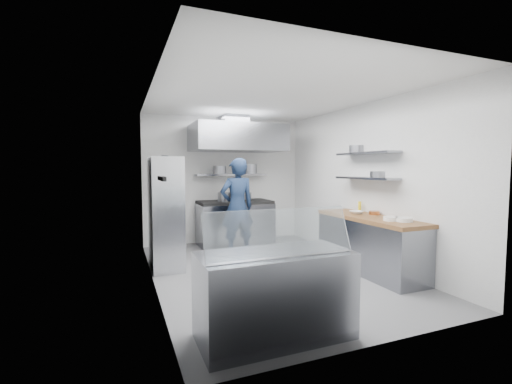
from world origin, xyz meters
name	(u,v)px	position (x,y,z in m)	size (l,w,h in m)	color
floor	(270,271)	(0.00, 0.00, 0.00)	(5.00, 5.00, 0.00)	slate
ceiling	(270,96)	(0.00, 0.00, 2.80)	(5.00, 5.00, 0.00)	silver
wall_back	(225,180)	(0.00, 2.50, 1.40)	(3.60, 0.02, 2.80)	white
wall_front	(381,198)	(0.00, -2.50, 1.40)	(3.60, 0.02, 2.80)	white
wall_left	(153,187)	(-1.80, 0.00, 1.40)	(5.00, 0.02, 2.80)	white
wall_right	(362,183)	(1.80, 0.00, 1.40)	(5.00, 0.02, 2.80)	white
gas_range	(235,224)	(0.10, 2.10, 0.45)	(1.60, 0.80, 0.90)	gray
cooktop	(235,202)	(0.10, 2.10, 0.93)	(1.57, 0.78, 0.06)	black
stock_pot_left	(224,197)	(-0.17, 2.03, 1.06)	(0.26, 0.26, 0.20)	slate
stock_pot_mid	(237,196)	(0.12, 1.99, 1.08)	(0.32, 0.32, 0.24)	slate
stock_pot_right	(246,196)	(0.43, 2.31, 1.04)	(0.26, 0.26, 0.16)	slate
over_range_shelf	(231,175)	(0.10, 2.34, 1.52)	(1.60, 0.30, 0.04)	gray
shelf_pot_a	(220,170)	(-0.23, 2.11, 1.63)	(0.28, 0.28, 0.18)	slate
shelf_pot_b	(250,169)	(0.46, 2.10, 1.65)	(0.30, 0.30, 0.22)	slate
extractor_hood	(237,138)	(0.10, 1.93, 2.30)	(1.90, 1.15, 0.55)	gray
hood_duct	(234,121)	(0.10, 2.15, 2.68)	(0.55, 0.55, 0.24)	slate
red_firebox	(169,180)	(-1.25, 2.44, 1.42)	(0.22, 0.10, 0.26)	#B30E11
chef	(237,207)	(-0.15, 1.19, 0.93)	(0.68, 0.45, 1.86)	#13213B
wire_rack	(166,213)	(-1.53, 0.83, 0.93)	(0.50, 0.90, 1.85)	silver
rack_bin_a	(165,219)	(-1.53, 0.95, 0.80)	(0.18, 0.22, 0.20)	white
rack_bin_b	(161,188)	(-1.53, 1.48, 1.30)	(0.15, 0.19, 0.17)	yellow
rack_jar	(165,161)	(-1.48, 1.20, 1.80)	(0.12, 0.12, 0.18)	black
knife_strip	(162,179)	(-1.78, -0.90, 1.55)	(0.04, 0.55, 0.05)	black
prep_counter_base	(369,246)	(1.48, -0.60, 0.42)	(0.62, 2.00, 0.84)	gray
prep_counter_top	(369,218)	(1.48, -0.60, 0.87)	(0.65, 2.04, 0.06)	brown
plate_stack_a	(404,220)	(1.57, -1.23, 0.93)	(0.24, 0.24, 0.06)	white
plate_stack_b	(391,219)	(1.45, -1.09, 0.93)	(0.21, 0.21, 0.06)	white
copper_pan	(374,213)	(1.69, -0.48, 0.93)	(0.17, 0.17, 0.06)	#C06B36
squeeze_bottle	(360,206)	(1.72, -0.05, 0.99)	(0.05, 0.05, 0.18)	yellow
mixing_bowl	(356,212)	(1.46, -0.30, 0.93)	(0.21, 0.21, 0.05)	white
wall_shelf_lower	(366,178)	(1.64, -0.30, 1.50)	(0.30, 1.30, 0.04)	gray
wall_shelf_upper	(366,153)	(1.64, -0.30, 1.92)	(0.30, 1.30, 0.04)	gray
shelf_pot_c	(378,175)	(1.51, -0.73, 1.57)	(0.23, 0.23, 0.10)	slate
shelf_pot_d	(357,149)	(1.77, 0.11, 2.01)	(0.28, 0.28, 0.14)	slate
display_case	(275,295)	(-0.84, -2.00, 0.42)	(1.50, 0.70, 0.85)	gray
display_glass	(280,232)	(-0.84, -2.12, 1.07)	(1.47, 0.02, 0.45)	silver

